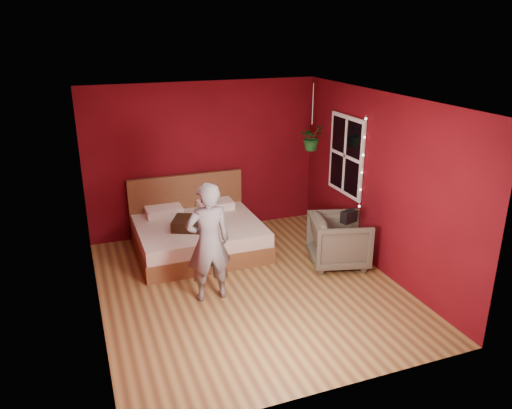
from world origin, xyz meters
name	(u,v)px	position (x,y,z in m)	size (l,w,h in m)	color
floor	(250,287)	(0.00, 0.00, 0.00)	(4.50, 4.50, 0.00)	olive
room_walls	(249,172)	(0.00, 0.00, 1.68)	(4.04, 4.54, 2.62)	#620A13
window	(346,156)	(1.97, 0.90, 1.50)	(0.05, 0.97, 1.27)	white
fairy_lights	(362,164)	(1.94, 0.38, 1.50)	(0.04, 0.04, 1.45)	silver
bed	(198,234)	(-0.36, 1.46, 0.28)	(1.96, 1.67, 1.08)	brown
person	(209,243)	(-0.59, -0.08, 0.81)	(0.59, 0.39, 1.62)	slate
armchair	(339,241)	(1.52, 0.20, 0.39)	(0.82, 0.85, 0.77)	#575544
handbag	(349,216)	(1.52, -0.02, 0.86)	(0.24, 0.12, 0.17)	black
throw_pillow	(189,223)	(-0.55, 1.23, 0.57)	(0.46, 0.46, 0.16)	#311F10
hanging_plant	(312,137)	(1.57, 1.34, 1.74)	(0.47, 0.44, 1.08)	silver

